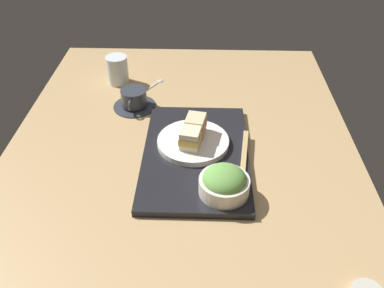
# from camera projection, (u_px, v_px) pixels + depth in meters

# --- Properties ---
(ground_plane) EXTENTS (1.40, 1.00, 0.03)m
(ground_plane) POSITION_uv_depth(u_px,v_px,m) (181.00, 161.00, 1.14)
(ground_plane) COLOR tan
(serving_tray) EXTENTS (0.45, 0.29, 0.02)m
(serving_tray) POSITION_uv_depth(u_px,v_px,m) (196.00, 155.00, 1.12)
(serving_tray) COLOR black
(serving_tray) RESTS_ON ground_plane
(sandwich_plate) EXTENTS (0.20, 0.20, 0.02)m
(sandwich_plate) POSITION_uv_depth(u_px,v_px,m) (193.00, 142.00, 1.14)
(sandwich_plate) COLOR white
(sandwich_plate) RESTS_ON serving_tray
(sandwich_near) EXTENTS (0.07, 0.07, 0.05)m
(sandwich_near) POSITION_uv_depth(u_px,v_px,m) (191.00, 138.00, 1.10)
(sandwich_near) COLOR beige
(sandwich_near) RESTS_ON sandwich_plate
(sandwich_far) EXTENTS (0.07, 0.06, 0.06)m
(sandwich_far) POSITION_uv_depth(u_px,v_px,m) (195.00, 126.00, 1.14)
(sandwich_far) COLOR beige
(sandwich_far) RESTS_ON sandwich_plate
(salad_bowl) EXTENTS (0.12, 0.12, 0.07)m
(salad_bowl) POSITION_uv_depth(u_px,v_px,m) (224.00, 183.00, 0.97)
(salad_bowl) COLOR silver
(salad_bowl) RESTS_ON serving_tray
(chopsticks_pair) EXTENTS (0.23, 0.04, 0.01)m
(chopsticks_pair) POSITION_uv_depth(u_px,v_px,m) (244.00, 156.00, 1.10)
(chopsticks_pair) COLOR tan
(chopsticks_pair) RESTS_ON serving_tray
(coffee_cup) EXTENTS (0.14, 0.14, 0.06)m
(coffee_cup) POSITION_uv_depth(u_px,v_px,m) (134.00, 100.00, 1.32)
(coffee_cup) COLOR #333842
(coffee_cup) RESTS_ON ground_plane
(drinking_glass) EXTENTS (0.08, 0.08, 0.10)m
(drinking_glass) POSITION_uv_depth(u_px,v_px,m) (118.00, 70.00, 1.43)
(drinking_glass) COLOR silver
(drinking_glass) RESTS_ON ground_plane
(teaspoon) EXTENTS (0.09, 0.06, 0.01)m
(teaspoon) POSITION_uv_depth(u_px,v_px,m) (158.00, 82.00, 1.46)
(teaspoon) COLOR silver
(teaspoon) RESTS_ON ground_plane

